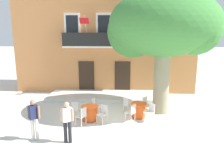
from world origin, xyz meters
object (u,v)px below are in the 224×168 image
at_px(cafe_chair_near_tree_0, 82,115).
at_px(pedestrian_mid_plaza, 67,120).
at_px(cafe_table_near_tree, 90,113).
at_px(cafe_chair_middle_1, 127,104).
at_px(cafe_table_middle, 138,110).
at_px(cafe_chair_middle_0, 146,104).
at_px(cafe_chair_near_tree_2, 95,106).
at_px(cafe_chair_middle_2, 131,112).
at_px(cafe_chair_near_tree_3, 76,109).
at_px(pedestrian_near_entrance, 34,117).
at_px(cafe_chair_near_tree_1, 103,113).
at_px(cafe_chair_middle_3, 150,111).
at_px(plane_tree, 162,26).

height_order(cafe_chair_near_tree_0, pedestrian_mid_plaza, pedestrian_mid_plaza).
xyz_separation_m(cafe_table_near_tree, cafe_chair_middle_1, (1.86, 1.06, 0.14)).
relative_size(cafe_table_near_tree, cafe_table_middle, 1.00).
height_order(cafe_chair_middle_0, pedestrian_mid_plaza, pedestrian_mid_plaza).
distance_m(cafe_chair_near_tree_2, cafe_chair_middle_0, 2.75).
bearing_deg(cafe_chair_middle_2, cafe_chair_near_tree_3, 174.51).
bearing_deg(cafe_table_middle, cafe_chair_near_tree_3, -173.10).
bearing_deg(pedestrian_near_entrance, cafe_chair_near_tree_2, 54.48).
distance_m(cafe_chair_middle_0, cafe_chair_middle_1, 1.02).
relative_size(cafe_chair_near_tree_2, cafe_chair_middle_2, 1.00).
distance_m(cafe_chair_near_tree_1, cafe_chair_middle_1, 1.84).
xyz_separation_m(cafe_chair_near_tree_0, cafe_chair_near_tree_2, (0.43, 1.44, 0.00)).
bearing_deg(cafe_chair_near_tree_0, cafe_chair_middle_0, 30.63).
bearing_deg(pedestrian_mid_plaza, cafe_table_near_tree, 77.11).
bearing_deg(cafe_chair_middle_2, cafe_chair_near_tree_1, -169.45).
bearing_deg(cafe_table_near_tree, cafe_chair_middle_1, 29.58).
relative_size(cafe_chair_middle_0, cafe_chair_middle_2, 1.00).
bearing_deg(cafe_chair_near_tree_2, pedestrian_mid_plaza, -102.66).
relative_size(cafe_chair_middle_1, cafe_chair_middle_2, 1.00).
relative_size(cafe_chair_near_tree_0, cafe_chair_middle_0, 1.00).
height_order(cafe_table_middle, cafe_chair_middle_0, cafe_chair_middle_0).
xyz_separation_m(cafe_chair_near_tree_3, pedestrian_mid_plaza, (0.19, -2.54, 0.43)).
bearing_deg(cafe_chair_near_tree_2, cafe_chair_middle_2, -23.66).
relative_size(cafe_chair_near_tree_3, pedestrian_mid_plaza, 0.54).
bearing_deg(pedestrian_near_entrance, cafe_chair_middle_2, 27.83).
bearing_deg(pedestrian_mid_plaza, cafe_chair_near_tree_1, 59.02).
bearing_deg(cafe_chair_near_tree_0, cafe_chair_middle_2, 14.72).
bearing_deg(cafe_chair_middle_3, pedestrian_near_entrance, -155.57).
height_order(cafe_chair_near_tree_0, cafe_table_middle, cafe_chair_near_tree_0).
xyz_separation_m(cafe_chair_middle_1, pedestrian_near_entrance, (-3.80, -3.25, 0.44)).
xyz_separation_m(cafe_chair_middle_1, cafe_chair_middle_3, (1.11, -1.02, 0.00)).
distance_m(cafe_chair_near_tree_1, cafe_chair_middle_0, 2.68).
xyz_separation_m(cafe_chair_middle_1, pedestrian_mid_plaza, (-2.40, -3.42, 0.43)).
height_order(cafe_chair_near_tree_0, cafe_chair_near_tree_1, same).
height_order(cafe_table_near_tree, cafe_chair_near_tree_1, cafe_chair_near_tree_1).
bearing_deg(cafe_chair_near_tree_3, plane_tree, 16.87).
bearing_deg(plane_tree, cafe_chair_near_tree_3, -163.13).
bearing_deg(cafe_chair_near_tree_3, cafe_chair_middle_2, -5.49).
distance_m(plane_tree, cafe_table_middle, 4.47).
height_order(plane_tree, cafe_chair_middle_3, plane_tree).
relative_size(cafe_chair_near_tree_2, pedestrian_mid_plaza, 0.54).
xyz_separation_m(cafe_chair_near_tree_1, pedestrian_near_entrance, (-2.61, -1.85, 0.44)).
distance_m(plane_tree, cafe_chair_near_tree_0, 6.03).
height_order(cafe_chair_near_tree_1, cafe_chair_near_tree_3, same).
bearing_deg(cafe_chair_near_tree_1, cafe_table_middle, 27.26).
distance_m(plane_tree, pedestrian_mid_plaza, 6.72).
xyz_separation_m(plane_tree, cafe_chair_near_tree_1, (-2.92, -1.84, -4.08)).
bearing_deg(cafe_table_near_tree, cafe_chair_near_tree_1, -27.47).
bearing_deg(cafe_chair_middle_1, pedestrian_mid_plaza, -125.11).
relative_size(cafe_table_middle, pedestrian_mid_plaza, 0.51).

